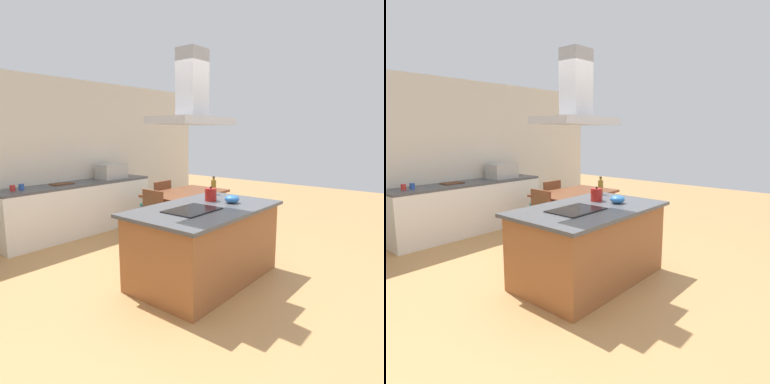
{
  "view_description": "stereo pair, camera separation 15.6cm",
  "coord_description": "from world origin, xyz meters",
  "views": [
    {
      "loc": [
        -3.14,
        -2.33,
        1.77
      ],
      "look_at": [
        0.26,
        0.4,
        1.0
      ],
      "focal_mm": 31.78,
      "sensor_mm": 36.0,
      "label": 1
    },
    {
      "loc": [
        -3.04,
        -2.45,
        1.77
      ],
      "look_at": [
        0.26,
        0.4,
        1.0
      ],
      "focal_mm": 31.78,
      "sensor_mm": 36.0,
      "label": 2
    }
  ],
  "objects": [
    {
      "name": "dining_table",
      "position": [
        1.3,
        1.36,
        0.67
      ],
      "size": [
        1.4,
        0.9,
        0.75
      ],
      "color": "brown",
      "rests_on": "ground"
    },
    {
      "name": "ground",
      "position": [
        0.0,
        1.5,
        0.0
      ],
      "size": [
        16.0,
        16.0,
        0.0
      ],
      "primitive_type": "plane",
      "color": "tan"
    },
    {
      "name": "tea_kettle",
      "position": [
        0.35,
        0.16,
        0.98
      ],
      "size": [
        0.2,
        0.15,
        0.19
      ],
      "color": "#B21E19",
      "rests_on": "kitchen_island"
    },
    {
      "name": "back_counter",
      "position": [
        0.17,
        2.88,
        0.45
      ],
      "size": [
        2.76,
        0.62,
        0.9
      ],
      "color": "white",
      "rests_on": "ground"
    },
    {
      "name": "chair_facing_back_wall",
      "position": [
        1.3,
        2.03,
        0.51
      ],
      "size": [
        0.42,
        0.42,
        0.89
      ],
      "color": "teal",
      "rests_on": "ground"
    },
    {
      "name": "countertop_microwave",
      "position": [
        0.9,
        2.88,
        1.04
      ],
      "size": [
        0.5,
        0.38,
        0.28
      ],
      "primitive_type": "cube",
      "color": "#B2AFAA",
      "rests_on": "back_counter"
    },
    {
      "name": "olive_oil_bottle",
      "position": [
        0.74,
        0.4,
        1.01
      ],
      "size": [
        0.07,
        0.07,
        0.25
      ],
      "color": "olive",
      "rests_on": "kitchen_island"
    },
    {
      "name": "cutting_board",
      "position": [
        -0.11,
        2.93,
        0.91
      ],
      "size": [
        0.34,
        0.24,
        0.02
      ],
      "primitive_type": "cube",
      "color": "#59331E",
      "rests_on": "back_counter"
    },
    {
      "name": "mixing_bowl",
      "position": [
        0.4,
        -0.13,
        0.95
      ],
      "size": [
        0.18,
        0.18,
        0.1
      ],
      "primitive_type": "ellipsoid",
      "color": "#2D6BB7",
      "rests_on": "kitchen_island"
    },
    {
      "name": "coffee_mug_blue",
      "position": [
        -0.79,
        2.9,
        0.95
      ],
      "size": [
        0.08,
        0.08,
        0.09
      ],
      "primitive_type": "cylinder",
      "color": "#2D56B2",
      "rests_on": "back_counter"
    },
    {
      "name": "chair_at_left_end",
      "position": [
        0.38,
        1.36,
        0.51
      ],
      "size": [
        0.42,
        0.42,
        0.89
      ],
      "color": "teal",
      "rests_on": "ground"
    },
    {
      "name": "range_hood",
      "position": [
        -0.23,
        0.0,
        2.1
      ],
      "size": [
        0.9,
        0.55,
        0.78
      ],
      "color": "#ADADB2"
    },
    {
      "name": "cooktop",
      "position": [
        -0.23,
        0.0,
        0.91
      ],
      "size": [
        0.6,
        0.44,
        0.01
      ],
      "primitive_type": "cube",
      "color": "black",
      "rests_on": "kitchen_island"
    },
    {
      "name": "wall_back",
      "position": [
        0.0,
        3.25,
        1.35
      ],
      "size": [
        7.2,
        0.1,
        2.7
      ],
      "primitive_type": "cube",
      "color": "beige",
      "rests_on": "ground"
    },
    {
      "name": "coffee_mug_red",
      "position": [
        -0.92,
        2.89,
        0.95
      ],
      "size": [
        0.08,
        0.08,
        0.09
      ],
      "primitive_type": "cylinder",
      "color": "red",
      "rests_on": "back_counter"
    },
    {
      "name": "kitchen_island",
      "position": [
        0.0,
        0.0,
        0.45
      ],
      "size": [
        1.84,
        1.14,
        0.9
      ],
      "color": "#995B33",
      "rests_on": "ground"
    }
  ]
}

